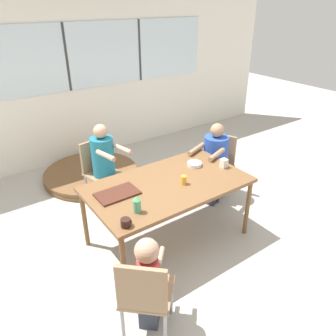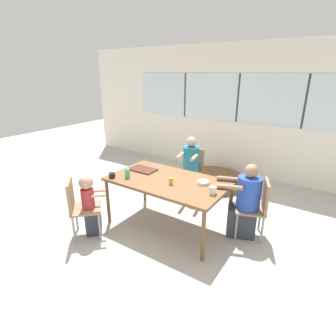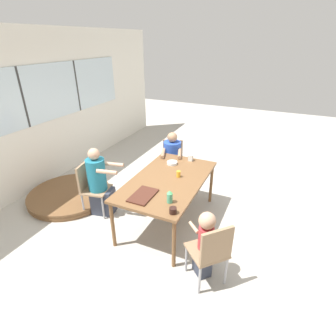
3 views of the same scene
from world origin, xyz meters
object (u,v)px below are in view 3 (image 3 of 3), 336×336
at_px(chair_for_woman_green_shirt, 90,184).
at_px(person_toddler, 204,244).
at_px(folded_table_stack, 70,195).
at_px(milk_carton_small, 191,158).
at_px(sippy_cup, 170,196).
at_px(person_man_blue_shirt, 172,163).
at_px(coffee_mug, 173,210).
at_px(chair_for_toddler, 211,250).
at_px(chair_for_man_blue_shirt, 172,158).
at_px(person_woman_green_shirt, 100,185).
at_px(juice_glass, 178,174).
at_px(bowl_white_shallow, 172,163).

relative_size(chair_for_woman_green_shirt, person_toddler, 0.93).
xyz_separation_m(person_toddler, folded_table_stack, (0.64, 2.70, -0.41)).
bearing_deg(milk_carton_small, sippy_cup, -171.56).
xyz_separation_m(person_man_blue_shirt, coffee_mug, (-1.76, -0.78, 0.31)).
bearing_deg(person_toddler, chair_for_toddler, -90.00).
bearing_deg(chair_for_man_blue_shirt, sippy_cup, 91.92).
bearing_deg(sippy_cup, folded_table_stack, 79.29).
relative_size(chair_for_woman_green_shirt, chair_for_man_blue_shirt, 1.00).
relative_size(chair_for_toddler, person_woman_green_shirt, 0.76).
distance_m(chair_for_woman_green_shirt, milk_carton_small, 1.69).
relative_size(chair_for_man_blue_shirt, person_toddler, 0.93).
relative_size(coffee_mug, milk_carton_small, 0.90).
xyz_separation_m(person_man_blue_shirt, milk_carton_small, (-0.29, -0.47, 0.32)).
height_order(juice_glass, bowl_white_shallow, juice_glass).
distance_m(coffee_mug, sippy_cup, 0.23).
height_order(person_man_blue_shirt, sippy_cup, person_man_blue_shirt).
bearing_deg(milk_carton_small, chair_for_woman_green_shirt, 127.25).
bearing_deg(person_man_blue_shirt, person_woman_green_shirt, 40.58).
relative_size(chair_for_toddler, person_man_blue_shirt, 0.79).
bearing_deg(chair_for_toddler, chair_for_man_blue_shirt, 77.01).
relative_size(milk_carton_small, bowl_white_shallow, 0.62).
bearing_deg(folded_table_stack, chair_for_woman_green_shirt, -101.67).
height_order(person_woman_green_shirt, folded_table_stack, person_woman_green_shirt).
height_order(person_toddler, bowl_white_shallow, person_toddler).
relative_size(chair_for_man_blue_shirt, folded_table_stack, 0.60).
relative_size(chair_for_woman_green_shirt, juice_glass, 9.00).
relative_size(chair_for_toddler, coffee_mug, 9.06).
distance_m(person_woman_green_shirt, folded_table_stack, 0.93).
xyz_separation_m(person_woman_green_shirt, person_man_blue_shirt, (1.26, -0.70, -0.03)).
bearing_deg(coffee_mug, folded_table_stack, 75.35).
bearing_deg(bowl_white_shallow, person_toddler, -142.66).
xyz_separation_m(person_woman_green_shirt, person_toddler, (-0.54, -1.89, -0.05)).
bearing_deg(chair_for_toddler, folded_table_stack, 118.67).
relative_size(chair_for_man_blue_shirt, chair_for_toddler, 1.00).
distance_m(person_woman_green_shirt, sippy_cup, 1.42).
bearing_deg(folded_table_stack, sippy_cup, -100.71).
bearing_deg(sippy_cup, person_woman_green_shirt, 77.14).
bearing_deg(chair_for_woman_green_shirt, person_woman_green_shirt, 90.00).
bearing_deg(juice_glass, person_woman_green_shirt, 106.52).
relative_size(person_man_blue_shirt, bowl_white_shallow, 6.40).
relative_size(person_man_blue_shirt, person_toddler, 1.18).
distance_m(chair_for_woman_green_shirt, person_toddler, 2.12).
bearing_deg(coffee_mug, milk_carton_small, 12.18).
bearing_deg(chair_for_woman_green_shirt, chair_for_man_blue_shirt, 139.26).
bearing_deg(chair_for_toddler, coffee_mug, 117.94).
bearing_deg(chair_for_woman_green_shirt, chair_for_toddler, 62.25).
xyz_separation_m(chair_for_toddler, coffee_mug, (0.15, 0.53, 0.28)).
height_order(person_woman_green_shirt, juice_glass, person_woman_green_shirt).
xyz_separation_m(chair_for_man_blue_shirt, milk_carton_small, (-0.45, -0.52, 0.30)).
bearing_deg(person_woman_green_shirt, chair_for_toddler, 60.18).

